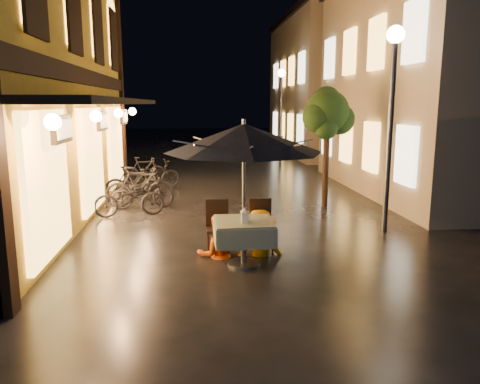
{
  "coord_description": "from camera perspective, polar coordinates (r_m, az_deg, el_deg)",
  "views": [
    {
      "loc": [
        -1.06,
        -7.33,
        2.7
      ],
      "look_at": [
        -0.23,
        0.82,
        1.15
      ],
      "focal_mm": 35.0,
      "sensor_mm": 36.0,
      "label": 1
    }
  ],
  "objects": [
    {
      "name": "bicycle_2",
      "position": [
        12.45,
        -11.8,
        -0.06
      ],
      "size": [
        1.66,
        0.8,
        0.84
      ],
      "primitive_type": "imported",
      "rotation": [
        0.0,
        0.0,
        1.73
      ],
      "color": "black",
      "rests_on": "ground"
    },
    {
      "name": "patio_umbrella",
      "position": [
        7.61,
        0.46,
        6.56
      ],
      "size": [
        2.61,
        2.61,
        2.46
      ],
      "color": "#59595E",
      "rests_on": "ground"
    },
    {
      "name": "cafe_chair_right",
      "position": [
        8.65,
        2.55,
        -3.77
      ],
      "size": [
        0.42,
        0.42,
        0.97
      ],
      "color": "black",
      "rests_on": "ground"
    },
    {
      "name": "streetlamp_far",
      "position": [
        21.71,
        5.05,
        11.27
      ],
      "size": [
        0.36,
        0.36,
        4.23
      ],
      "color": "#59595E",
      "rests_on": "ground"
    },
    {
      "name": "person_yellow",
      "position": [
        8.41,
        2.45,
        -2.35
      ],
      "size": [
        1.04,
        0.61,
        1.6
      ],
      "primitive_type": "imported",
      "rotation": [
        0.0,
        0.0,
        3.16
      ],
      "color": "#FB9E01",
      "rests_on": "ground"
    },
    {
      "name": "ground",
      "position": [
        7.88,
        2.3,
        -9.33
      ],
      "size": [
        90.0,
        90.0,
        0.0
      ],
      "primitive_type": "plane",
      "color": "black",
      "rests_on": "ground"
    },
    {
      "name": "table_lantern",
      "position": [
        7.65,
        0.58,
        -2.76
      ],
      "size": [
        0.16,
        0.16,
        0.25
      ],
      "color": "white",
      "rests_on": "cafe_table"
    },
    {
      "name": "bicycle_5",
      "position": [
        16.47,
        -11.62,
        2.66
      ],
      "size": [
        1.56,
        0.79,
        0.9
      ],
      "primitive_type": "imported",
      "rotation": [
        0.0,
        0.0,
        1.83
      ],
      "color": "black",
      "rests_on": "ground"
    },
    {
      "name": "cafe_table",
      "position": [
        7.88,
        0.44,
        -4.84
      ],
      "size": [
        0.99,
        0.99,
        0.78
      ],
      "color": "#59595E",
      "rests_on": "ground"
    },
    {
      "name": "cafe_chair_left",
      "position": [
        8.57,
        -2.76,
        -3.9
      ],
      "size": [
        0.42,
        0.42,
        0.97
      ],
      "color": "black",
      "rests_on": "ground"
    },
    {
      "name": "bicycle_0",
      "position": [
        11.63,
        -13.35,
        -0.78
      ],
      "size": [
        1.76,
        0.92,
        0.88
      ],
      "primitive_type": "imported",
      "rotation": [
        0.0,
        0.0,
        1.78
      ],
      "color": "black",
      "rests_on": "ground"
    },
    {
      "name": "bicycle_1",
      "position": [
        12.58,
        -12.09,
        0.6
      ],
      "size": [
        1.84,
        0.72,
        1.08
      ],
      "primitive_type": "imported",
      "rotation": [
        0.0,
        0.0,
        1.69
      ],
      "color": "black",
      "rests_on": "ground"
    },
    {
      "name": "streetlamp_near",
      "position": [
        10.17,
        18.07,
        11.43
      ],
      "size": [
        0.36,
        0.36,
        4.23
      ],
      "color": "#59595E",
      "rests_on": "ground"
    },
    {
      "name": "street_tree",
      "position": [
        12.34,
        10.67,
        9.25
      ],
      "size": [
        1.43,
        1.2,
        3.15
      ],
      "color": "black",
      "rests_on": "ground"
    },
    {
      "name": "bicycle_4",
      "position": [
        15.08,
        -10.66,
        2.04
      ],
      "size": [
        1.9,
        1.2,
        0.94
      ],
      "primitive_type": "imported",
      "rotation": [
        0.0,
        0.0,
        1.92
      ],
      "color": "black",
      "rests_on": "ground"
    },
    {
      "name": "bicycle_3",
      "position": [
        13.49,
        -12.85,
        1.03
      ],
      "size": [
        1.67,
        0.62,
        0.98
      ],
      "primitive_type": "imported",
      "rotation": [
        0.0,
        0.0,
        1.47
      ],
      "color": "black",
      "rests_on": "ground"
    },
    {
      "name": "east_building_near",
      "position": [
        16.27,
        26.52,
        12.13
      ],
      "size": [
        7.3,
        9.3,
        6.8
      ],
      "color": "#B3A48F",
      "rests_on": "ground"
    },
    {
      "name": "east_building_far",
      "position": [
        26.75,
        13.14,
        12.52
      ],
      "size": [
        7.3,
        10.3,
        7.3
      ],
      "color": "#B3A48F",
      "rests_on": "ground"
    },
    {
      "name": "person_orange",
      "position": [
        8.33,
        -2.87,
        -2.91
      ],
      "size": [
        0.8,
        0.66,
        1.48
      ],
      "primitive_type": "imported",
      "rotation": [
        0.0,
        0.0,
        3.3
      ],
      "color": "#ED5207",
      "rests_on": "ground"
    }
  ]
}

